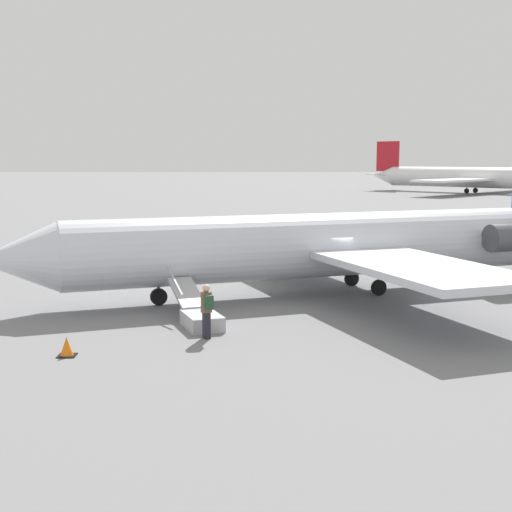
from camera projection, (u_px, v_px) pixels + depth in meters
ground_plane at (320, 294)px, 30.13m from camera, size 600.00×600.00×0.00m
airplane_main at (340, 243)px, 30.16m from camera, size 26.98×20.81×7.03m
airplane_taxiing_distant at (489, 178)px, 118.23m from camera, size 36.94×36.43×8.98m
boarding_stairs at (199, 315)px, 24.29m from camera, size 2.33×4.12×1.73m
passenger at (207, 308)px, 22.44m from camera, size 0.43×0.57×1.74m
traffic_cone_near_stairs at (67, 347)px, 20.52m from camera, size 0.52×0.52×0.57m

